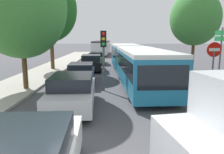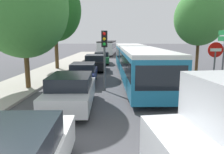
{
  "view_description": "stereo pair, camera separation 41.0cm",
  "coord_description": "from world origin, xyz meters",
  "px_view_note": "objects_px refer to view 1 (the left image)",
  "views": [
    {
      "loc": [
        0.17,
        -3.71,
        3.05
      ],
      "look_at": [
        0.2,
        6.39,
        1.2
      ],
      "focal_mm": 35.0,
      "sensor_mm": 36.0,
      "label": 1
    },
    {
      "loc": [
        0.58,
        -3.7,
        3.05
      ],
      "look_at": [
        0.2,
        6.39,
        1.2
      ],
      "focal_mm": 35.0,
      "sensor_mm": 36.0,
      "label": 2
    }
  ],
  "objects_px": {
    "city_bus_rear": "(101,47)",
    "tree_right_mid": "(195,20)",
    "queued_car_silver": "(72,92)",
    "tree_left_far": "(49,11)",
    "queued_car_black": "(91,63)",
    "queued_car_navy": "(81,73)",
    "tree_left_mid": "(20,9)",
    "direction_sign_post": "(220,46)",
    "traffic_light": "(103,47)",
    "articulated_bus": "(133,60)",
    "queued_car_green": "(97,58)",
    "no_entry_sign": "(212,62)"
  },
  "relations": [
    {
      "from": "articulated_bus",
      "to": "city_bus_rear",
      "type": "relative_size",
      "value": 1.43
    },
    {
      "from": "queued_car_silver",
      "to": "queued_car_black",
      "type": "relative_size",
      "value": 1.02
    },
    {
      "from": "articulated_bus",
      "to": "queued_car_green",
      "type": "relative_size",
      "value": 3.94
    },
    {
      "from": "queued_car_silver",
      "to": "tree_left_far",
      "type": "xyz_separation_m",
      "value": [
        -3.95,
        11.34,
        4.58
      ]
    },
    {
      "from": "city_bus_rear",
      "to": "queued_car_navy",
      "type": "distance_m",
      "value": 24.76
    },
    {
      "from": "queued_car_navy",
      "to": "direction_sign_post",
      "type": "relative_size",
      "value": 1.11
    },
    {
      "from": "queued_car_green",
      "to": "tree_left_far",
      "type": "height_order",
      "value": "tree_left_far"
    },
    {
      "from": "traffic_light",
      "to": "no_entry_sign",
      "type": "relative_size",
      "value": 1.21
    },
    {
      "from": "tree_left_mid",
      "to": "queued_car_navy",
      "type": "bearing_deg",
      "value": 33.88
    },
    {
      "from": "city_bus_rear",
      "to": "tree_right_mid",
      "type": "relative_size",
      "value": 1.65
    },
    {
      "from": "traffic_light",
      "to": "tree_right_mid",
      "type": "height_order",
      "value": "tree_right_mid"
    },
    {
      "from": "tree_left_mid",
      "to": "tree_left_far",
      "type": "bearing_deg",
      "value": 94.6
    },
    {
      "from": "articulated_bus",
      "to": "queued_car_green",
      "type": "xyz_separation_m",
      "value": [
        -3.32,
        8.82,
        -0.66
      ]
    },
    {
      "from": "queued_car_navy",
      "to": "queued_car_green",
      "type": "relative_size",
      "value": 0.98
    },
    {
      "from": "articulated_bus",
      "to": "no_entry_sign",
      "type": "distance_m",
      "value": 6.9
    },
    {
      "from": "city_bus_rear",
      "to": "queued_car_black",
      "type": "height_order",
      "value": "city_bus_rear"
    },
    {
      "from": "queued_car_black",
      "to": "direction_sign_post",
      "type": "distance_m",
      "value": 11.01
    },
    {
      "from": "queued_car_navy",
      "to": "queued_car_black",
      "type": "height_order",
      "value": "queued_car_black"
    },
    {
      "from": "queued_car_silver",
      "to": "city_bus_rear",
      "type": "bearing_deg",
      "value": -2.94
    },
    {
      "from": "queued_car_navy",
      "to": "tree_left_far",
      "type": "height_order",
      "value": "tree_left_far"
    },
    {
      "from": "queued_car_black",
      "to": "queued_car_navy",
      "type": "bearing_deg",
      "value": 175.27
    },
    {
      "from": "traffic_light",
      "to": "no_entry_sign",
      "type": "xyz_separation_m",
      "value": [
        5.29,
        -1.9,
        -0.62
      ]
    },
    {
      "from": "no_entry_sign",
      "to": "tree_right_mid",
      "type": "height_order",
      "value": "tree_right_mid"
    },
    {
      "from": "articulated_bus",
      "to": "queued_car_navy",
      "type": "height_order",
      "value": "articulated_bus"
    },
    {
      "from": "no_entry_sign",
      "to": "tree_left_mid",
      "type": "height_order",
      "value": "tree_left_mid"
    },
    {
      "from": "queued_car_silver",
      "to": "tree_right_mid",
      "type": "relative_size",
      "value": 0.65
    },
    {
      "from": "queued_car_silver",
      "to": "direction_sign_post",
      "type": "relative_size",
      "value": 1.22
    },
    {
      "from": "queued_car_silver",
      "to": "tree_right_mid",
      "type": "height_order",
      "value": "tree_right_mid"
    },
    {
      "from": "traffic_light",
      "to": "tree_left_mid",
      "type": "xyz_separation_m",
      "value": [
        -4.52,
        0.09,
        2.05
      ]
    },
    {
      "from": "queued_car_navy",
      "to": "queued_car_green",
      "type": "height_order",
      "value": "queued_car_green"
    },
    {
      "from": "articulated_bus",
      "to": "no_entry_sign",
      "type": "height_order",
      "value": "no_entry_sign"
    },
    {
      "from": "articulated_bus",
      "to": "queued_car_green",
      "type": "height_order",
      "value": "articulated_bus"
    },
    {
      "from": "queued_car_green",
      "to": "direction_sign_post",
      "type": "bearing_deg",
      "value": -149.79
    },
    {
      "from": "queued_car_black",
      "to": "tree_left_far",
      "type": "xyz_separation_m",
      "value": [
        -3.74,
        0.48,
        4.59
      ]
    },
    {
      "from": "tree_right_mid",
      "to": "direction_sign_post",
      "type": "bearing_deg",
      "value": -94.74
    },
    {
      "from": "no_entry_sign",
      "to": "tree_left_mid",
      "type": "distance_m",
      "value": 10.36
    },
    {
      "from": "traffic_light",
      "to": "city_bus_rear",
      "type": "bearing_deg",
      "value": -175.05
    },
    {
      "from": "city_bus_rear",
      "to": "tree_right_mid",
      "type": "distance_m",
      "value": 22.72
    },
    {
      "from": "queued_car_navy",
      "to": "tree_left_mid",
      "type": "distance_m",
      "value": 5.24
    },
    {
      "from": "city_bus_rear",
      "to": "queued_car_silver",
      "type": "relative_size",
      "value": 2.55
    },
    {
      "from": "queued_car_navy",
      "to": "queued_car_black",
      "type": "distance_m",
      "value": 5.62
    },
    {
      "from": "city_bus_rear",
      "to": "queued_car_black",
      "type": "bearing_deg",
      "value": -178.36
    },
    {
      "from": "tree_right_mid",
      "to": "traffic_light",
      "type": "bearing_deg",
      "value": -140.42
    },
    {
      "from": "queued_car_black",
      "to": "no_entry_sign",
      "type": "relative_size",
      "value": 1.53
    },
    {
      "from": "queued_car_silver",
      "to": "queued_car_navy",
      "type": "relative_size",
      "value": 1.1
    },
    {
      "from": "articulated_bus",
      "to": "queued_car_navy",
      "type": "bearing_deg",
      "value": -63.14
    },
    {
      "from": "queued_car_green",
      "to": "articulated_bus",
      "type": "bearing_deg",
      "value": -162.63
    },
    {
      "from": "queued_car_black",
      "to": "no_entry_sign",
      "type": "xyz_separation_m",
      "value": [
        6.72,
        -9.59,
        1.13
      ]
    },
    {
      "from": "city_bus_rear",
      "to": "traffic_light",
      "type": "distance_m",
      "value": 26.88
    },
    {
      "from": "queued_car_navy",
      "to": "queued_car_black",
      "type": "relative_size",
      "value": 0.93
    }
  ]
}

